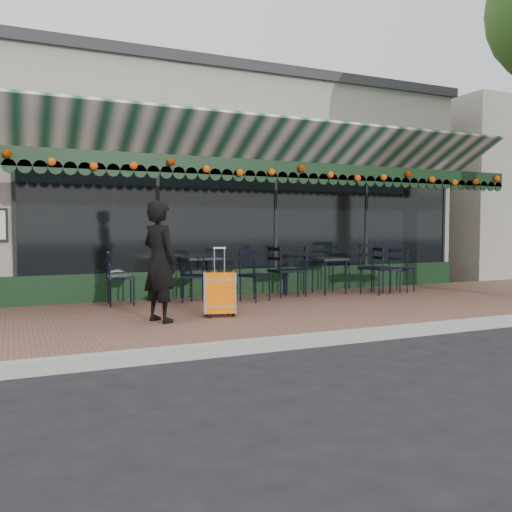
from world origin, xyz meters
name	(u,v)px	position (x,y,z in m)	size (l,w,h in m)	color
ground	(316,344)	(0.00, 0.00, 0.00)	(80.00, 80.00, 0.00)	black
sidewalk	(251,315)	(0.00, 2.00, 0.07)	(18.00, 4.00, 0.15)	brown
curb	(319,339)	(0.00, -0.08, 0.07)	(18.00, 0.16, 0.15)	#9E9E99
restaurant_building	(159,196)	(0.00, 7.84, 2.27)	(12.00, 9.60, 4.50)	gray
woman	(160,261)	(-1.58, 1.55, 0.99)	(0.61, 0.40, 1.68)	black
suitcase	(220,294)	(-0.67, 1.63, 0.49)	(0.49, 0.36, 1.01)	orange
cafe_table_a	(329,262)	(2.29, 3.36, 0.79)	(0.57, 0.57, 0.71)	black
cafe_table_b	(201,261)	(-0.30, 3.60, 0.84)	(0.62, 0.62, 0.77)	black
chair_a_left	(295,271)	(1.50, 3.32, 0.63)	(0.48, 0.48, 0.95)	black
chair_a_right	(387,270)	(3.46, 3.04, 0.61)	(0.46, 0.46, 0.93)	black
chair_a_front	(376,268)	(3.09, 2.92, 0.65)	(0.50, 0.50, 1.01)	black
chair_a_extra	(402,270)	(3.81, 3.00, 0.60)	(0.45, 0.45, 0.90)	black
chair_b_left	(193,277)	(-0.54, 3.34, 0.59)	(0.44, 0.44, 0.88)	black
chair_b_right	(284,271)	(1.25, 3.30, 0.63)	(0.48, 0.48, 0.96)	black
chair_b_front	(255,276)	(0.49, 2.94, 0.60)	(0.45, 0.45, 0.90)	black
chair_solo	(121,278)	(-1.78, 3.41, 0.61)	(0.46, 0.46, 0.93)	black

